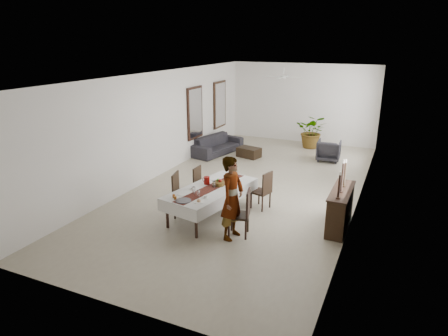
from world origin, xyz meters
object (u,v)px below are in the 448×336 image
sideboard_body (340,209)px  red_pitcher (207,180)px  sofa (217,145)px  dining_table_top (211,189)px  woman (232,198)px

sideboard_body → red_pitcher: bearing=-171.8°
sideboard_body → sofa: bearing=139.0°
red_pitcher → dining_table_top: bearing=-42.0°
red_pitcher → sideboard_body: size_ratio=0.13×
woman → dining_table_top: bearing=54.7°
woman → sofa: 6.77m
dining_table_top → sideboard_body: (2.93, 0.64, -0.25)m
woman → sofa: (-3.16, 5.96, -0.58)m
dining_table_top → sofa: dining_table_top is taller
dining_table_top → red_pitcher: bearing=149.0°
red_pitcher → woman: (1.09, -0.99, 0.09)m
red_pitcher → sofa: bearing=112.6°
dining_table_top → sideboard_body: size_ratio=1.57×
woman → sideboard_body: (2.04, 1.44, -0.47)m
dining_table_top → woman: size_ratio=1.26×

